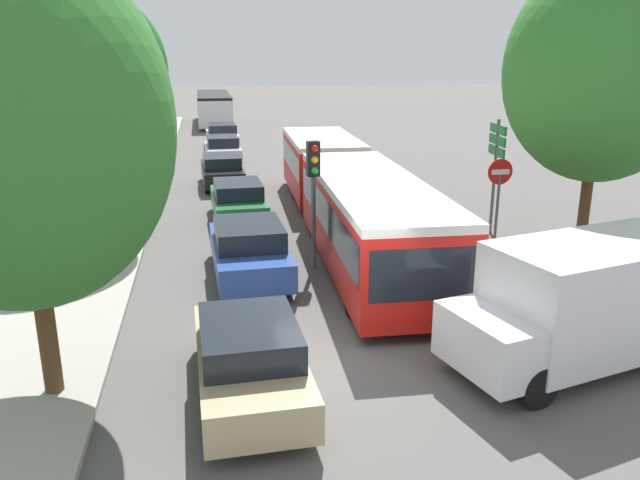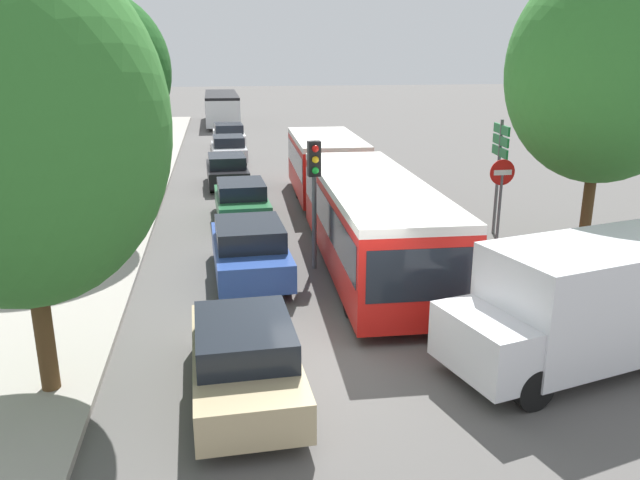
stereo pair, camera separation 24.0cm
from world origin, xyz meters
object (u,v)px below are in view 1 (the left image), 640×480
queued_car_blue (249,250)px  queued_car_green (238,201)px  queued_car_black (222,171)px  traffic_light (313,176)px  queued_car_tan (249,358)px  queued_car_white (222,136)px  no_entry_sign (498,193)px  direction_sign_post (496,153)px  white_van (588,300)px  queued_car_silver (223,149)px  city_bus_rear (214,106)px  tree_left_mid (94,71)px  tree_left_near (19,134)px  tree_right_near (605,76)px  articulated_bus (346,190)px

queued_car_blue → queued_car_green: bearing=-2.4°
queued_car_black → traffic_light: bearing=-171.6°
queued_car_tan → queued_car_white: queued_car_white is taller
queued_car_white → no_entry_sign: size_ratio=1.50×
queued_car_tan → queued_car_white: size_ratio=0.95×
queued_car_green → queued_car_black: 5.93m
queued_car_tan → queued_car_white: 28.83m
queued_car_tan → direction_sign_post: size_ratio=1.12×
white_van → no_entry_sign: no_entry_sign is taller
queued_car_tan → queued_car_green: (0.44, 11.50, -0.00)m
queued_car_white → traffic_light: traffic_light is taller
queued_car_silver → queued_car_blue: bearing=178.4°
queued_car_tan → city_bus_rear: bearing=-2.3°
city_bus_rear → queued_car_green: bearing=-179.8°
queued_car_green → queued_car_black: (-0.36, 5.91, -0.01)m
tree_left_mid → queued_car_green: bearing=17.4°
no_entry_sign → tree_left_near: 12.08m
queued_car_silver → white_van: white_van is taller
queued_car_silver → direction_sign_post: bearing=-153.9°
queued_car_silver → tree_right_near: tree_right_near is taller
queued_car_silver → no_entry_sign: (6.93, -17.50, 1.18)m
queued_car_tan → queued_car_black: queued_car_tan is taller
traffic_light → no_entry_sign: traffic_light is taller
traffic_light → tree_left_mid: tree_left_mid is taller
queued_car_green → tree_right_near: tree_right_near is taller
traffic_light → direction_sign_post: bearing=107.5°
articulated_bus → queued_car_blue: 4.92m
queued_car_blue → white_van: white_van is taller
no_entry_sign → tree_left_near: (-10.48, -5.44, 2.50)m
city_bus_rear → white_van: (5.96, -42.05, -0.16)m
queued_car_white → queued_car_blue: bearing=177.9°
city_bus_rear → queued_car_blue: bearing=-180.0°
queued_car_black → white_van: white_van is taller
queued_car_tan → tree_left_mid: size_ratio=0.55×
city_bus_rear → tree_left_mid: bearing=172.9°
white_van → queued_car_green: bearing=-77.5°
city_bus_rear → white_van: 42.47m
queued_car_green → queued_car_silver: bearing=-1.3°
queued_car_blue → no_entry_sign: (6.82, 0.27, 1.14)m
white_van → queued_car_silver: bearing=-90.1°
queued_car_white → no_entry_sign: bearing=-165.4°
city_bus_rear → traffic_light: (1.94, -35.95, 1.10)m
queued_car_black → white_van: 18.36m
no_entry_sign → direction_sign_post: (1.08, 2.52, 0.69)m
white_van → tree_right_near: (3.04, 4.84, 3.75)m
direction_sign_post → tree_right_near: (0.90, -3.67, 2.43)m
articulated_bus → no_entry_sign: bearing=48.7°
articulated_bus → traffic_light: bearing=-24.4°
queued_car_blue → no_entry_sign: bearing=-89.7°
tree_left_mid → queued_car_blue: bearing=-47.7°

